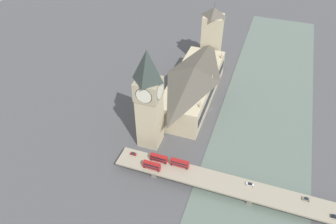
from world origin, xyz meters
TOP-DOWN VIEW (x-y plane):
  - ground_plane at (0.00, 0.00)m, footprint 600.00×600.00m
  - river_water at (-38.70, 0.00)m, footprint 65.41×360.00m
  - parliament_hall at (17.72, -8.00)m, footprint 29.90×87.82m
  - clock_tower at (31.18, 46.78)m, footprint 15.00×15.00m
  - victoria_tower at (17.78, -63.73)m, footprint 15.64×15.64m
  - road_bridge at (-38.70, 68.81)m, footprint 162.82×14.30m
  - double_decker_bus_lead at (5.09, 65.16)m, footprint 11.44×2.60m
  - double_decker_bus_mid at (18.32, 65.53)m, footprint 10.86×2.59m
  - double_decker_bus_rear at (20.17, 72.47)m, footprint 10.94×2.50m
  - car_northbound_lead at (-67.46, 65.20)m, footprint 3.84×1.85m
  - car_northbound_tail at (35.19, 65.84)m, footprint 3.97×1.80m
  - car_southbound_lead at (-36.98, 65.36)m, footprint 4.49×1.85m
  - car_southbound_mid at (-82.33, 71.59)m, footprint 4.61×1.84m

SIDE VIEW (x-z plane):
  - ground_plane at x=0.00m, z-range 0.00..0.00m
  - river_water at x=-38.70m, z-range 0.00..0.30m
  - road_bridge at x=-38.70m, z-range 1.62..6.73m
  - car_southbound_lead at x=-36.98m, z-range 5.12..6.41m
  - car_northbound_lead at x=-67.46m, z-range 5.10..6.48m
  - car_northbound_tail at x=35.19m, z-range 5.10..6.51m
  - car_southbound_mid at x=-82.33m, z-range 5.12..6.51m
  - double_decker_bus_mid at x=18.32m, z-range 5.35..10.13m
  - double_decker_bus_lead at x=5.09m, z-range 5.36..10.19m
  - double_decker_bus_rear at x=20.17m, z-range 5.36..10.32m
  - parliament_hall at x=17.72m, z-range -0.11..28.39m
  - victoria_tower at x=17.78m, z-range -2.00..54.20m
  - clock_tower at x=31.18m, z-range 1.86..71.55m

